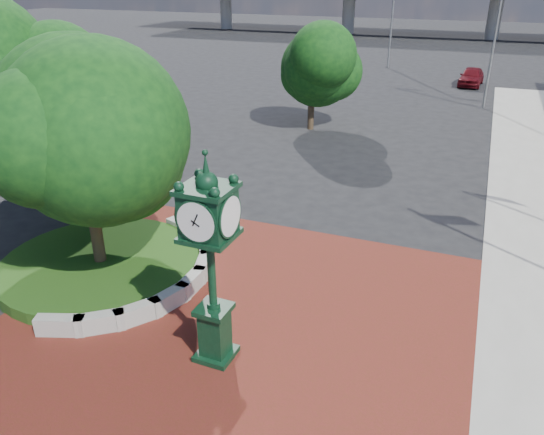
{
  "coord_description": "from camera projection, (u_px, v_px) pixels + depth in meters",
  "views": [
    {
      "loc": [
        5.19,
        -11.3,
        8.5
      ],
      "look_at": [
        0.11,
        1.5,
        2.06
      ],
      "focal_mm": 35.0,
      "sensor_mm": 36.0,
      "label": 1
    }
  ],
  "objects": [
    {
      "name": "tree_street",
      "position": [
        312.0,
        73.0,
        29.98
      ],
      "size": [
        4.4,
        4.4,
        5.45
      ],
      "color": "#38281C",
      "rests_on": "ground"
    },
    {
      "name": "planter_wall",
      "position": [
        165.0,
        278.0,
        15.64
      ],
      "size": [
        2.96,
        6.77,
        0.54
      ],
      "color": "#9E9B93",
      "rests_on": "ground"
    },
    {
      "name": "tree_northwest",
      "position": [
        6.0,
        88.0,
        21.66
      ],
      "size": [
        5.6,
        5.6,
        6.93
      ],
      "color": "#38281C",
      "rests_on": "ground"
    },
    {
      "name": "ground",
      "position": [
        249.0,
        305.0,
        14.85
      ],
      "size": [
        200.0,
        200.0,
        0.0
      ],
      "primitive_type": "plane",
      "color": "black",
      "rests_on": "ground"
    },
    {
      "name": "street_lamp_far",
      "position": [
        396.0,
        1.0,
        48.32
      ],
      "size": [
        2.22,
        0.85,
        10.16
      ],
      "color": "slate",
      "rests_on": "ground"
    },
    {
      "name": "parked_car",
      "position": [
        471.0,
        77.0,
        42.86
      ],
      "size": [
        1.99,
        4.32,
        1.43
      ],
      "primitive_type": "imported",
      "rotation": [
        0.0,
        0.0,
        -0.07
      ],
      "color": "#580C13",
      "rests_on": "ground"
    },
    {
      "name": "plaza",
      "position": [
        233.0,
        324.0,
        14.0
      ],
      "size": [
        12.0,
        12.0,
        0.04
      ],
      "primitive_type": "cube",
      "color": "#5F2616",
      "rests_on": "ground"
    },
    {
      "name": "grass_bed",
      "position": [
        101.0,
        265.0,
        16.44
      ],
      "size": [
        6.1,
        6.1,
        0.4
      ],
      "primitive_type": "cylinder",
      "color": "#1C4614",
      "rests_on": "ground"
    },
    {
      "name": "tree_planter",
      "position": [
        84.0,
        157.0,
        14.95
      ],
      "size": [
        5.2,
        5.2,
        6.33
      ],
      "color": "#38281C",
      "rests_on": "ground"
    },
    {
      "name": "street_lamp_near",
      "position": [
        501.0,
        25.0,
        33.68
      ],
      "size": [
        2.05,
        0.28,
        9.14
      ],
      "color": "slate",
      "rests_on": "ground"
    },
    {
      "name": "post_clock",
      "position": [
        211.0,
        255.0,
        11.63
      ],
      "size": [
        1.1,
        1.1,
        5.16
      ],
      "color": "black",
      "rests_on": "ground"
    }
  ]
}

